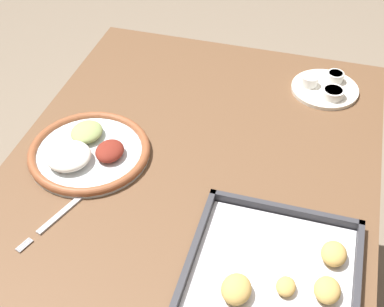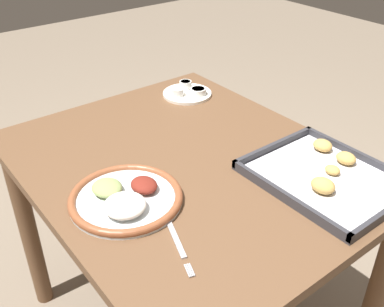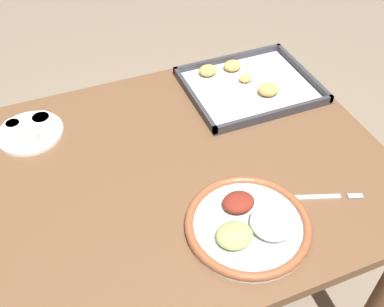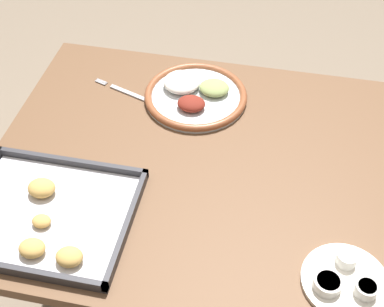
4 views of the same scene
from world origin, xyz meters
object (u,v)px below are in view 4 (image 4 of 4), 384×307
at_px(fork, 132,95).
at_px(saucer_plate, 345,280).
at_px(dinner_plate, 195,94).
at_px(baking_tray, 47,216).

xyz_separation_m(fork, saucer_plate, (-0.57, 0.47, 0.01)).
height_order(dinner_plate, baking_tray, dinner_plate).
relative_size(dinner_plate, baking_tray, 0.74).
xyz_separation_m(saucer_plate, baking_tray, (0.63, -0.03, -0.00)).
bearing_deg(fork, baking_tray, 101.22).
relative_size(saucer_plate, baking_tray, 0.46).
xyz_separation_m(dinner_plate, baking_tray, (0.23, 0.46, -0.00)).
distance_m(dinner_plate, baking_tray, 0.52).
distance_m(dinner_plate, saucer_plate, 0.64).
relative_size(fork, saucer_plate, 1.25).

